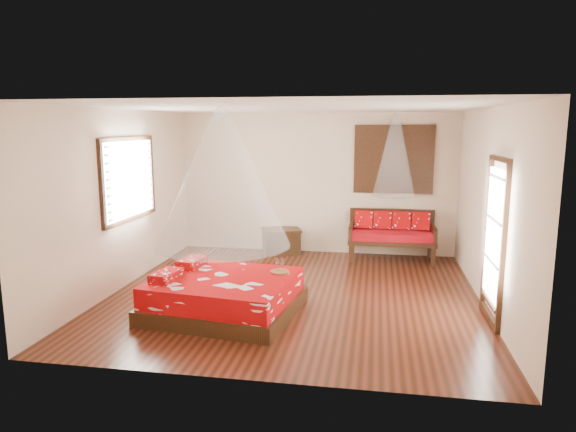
{
  "coord_description": "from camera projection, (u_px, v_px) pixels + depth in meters",
  "views": [
    {
      "loc": [
        1.18,
        -7.44,
        2.54
      ],
      "look_at": [
        -0.16,
        0.34,
        1.15
      ],
      "focal_mm": 32.0,
      "sensor_mm": 36.0,
      "label": 1
    }
  ],
  "objects": [
    {
      "name": "bed",
      "position": [
        224.0,
        295.0,
        7.05
      ],
      "size": [
        2.11,
        1.96,
        0.63
      ],
      "rotation": [
        0.0,
        0.0,
        -0.13
      ],
      "color": "black",
      "rests_on": "floor"
    },
    {
      "name": "room",
      "position": [
        294.0,
        204.0,
        7.61
      ],
      "size": [
        5.54,
        5.54,
        2.84
      ],
      "color": "black",
      "rests_on": "ground"
    },
    {
      "name": "storage_chest",
      "position": [
        281.0,
        241.0,
        10.3
      ],
      "size": [
        0.88,
        0.77,
        0.51
      ],
      "rotation": [
        0.0,
        0.0,
        0.37
      ],
      "color": "black",
      "rests_on": "floor"
    },
    {
      "name": "mosquito_net_daybed",
      "position": [
        395.0,
        156.0,
        9.44
      ],
      "size": [
        0.77,
        0.77,
        1.5
      ],
      "primitive_type": "cone",
      "color": "silver",
      "rests_on": "ceiling"
    },
    {
      "name": "daybed",
      "position": [
        392.0,
        233.0,
        9.82
      ],
      "size": [
        1.62,
        0.72,
        0.94
      ],
      "color": "black",
      "rests_on": "floor"
    },
    {
      "name": "mosquito_net_main",
      "position": [
        222.0,
        179.0,
        6.77
      ],
      "size": [
        1.8,
        1.8,
        1.8
      ],
      "primitive_type": "cone",
      "color": "silver",
      "rests_on": "ceiling"
    },
    {
      "name": "shutter_panel",
      "position": [
        394.0,
        159.0,
        9.91
      ],
      "size": [
        1.52,
        0.06,
        1.32
      ],
      "color": "black",
      "rests_on": "wall_back"
    },
    {
      "name": "window_left",
      "position": [
        130.0,
        179.0,
        8.21
      ],
      "size": [
        0.1,
        1.74,
        1.34
      ],
      "color": "black",
      "rests_on": "wall_left"
    },
    {
      "name": "wine_tray",
      "position": [
        280.0,
        269.0,
        7.2
      ],
      "size": [
        0.27,
        0.27,
        0.22
      ],
      "rotation": [
        0.0,
        0.0,
        -0.24
      ],
      "color": "brown",
      "rests_on": "bed"
    },
    {
      "name": "glazed_door",
      "position": [
        494.0,
        241.0,
        6.63
      ],
      "size": [
        0.08,
        1.02,
        2.16
      ],
      "color": "black",
      "rests_on": "floor"
    }
  ]
}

